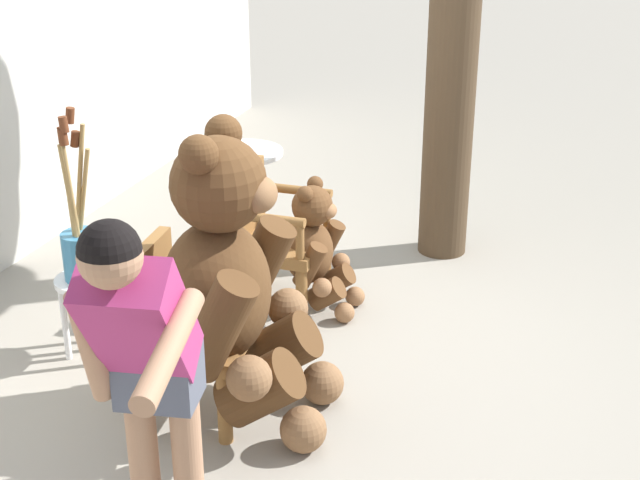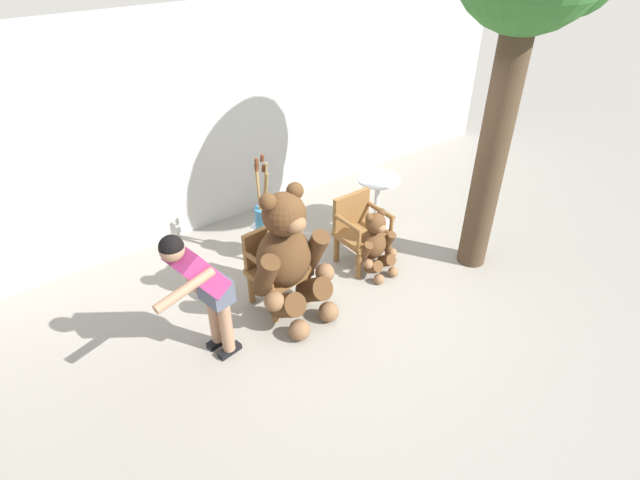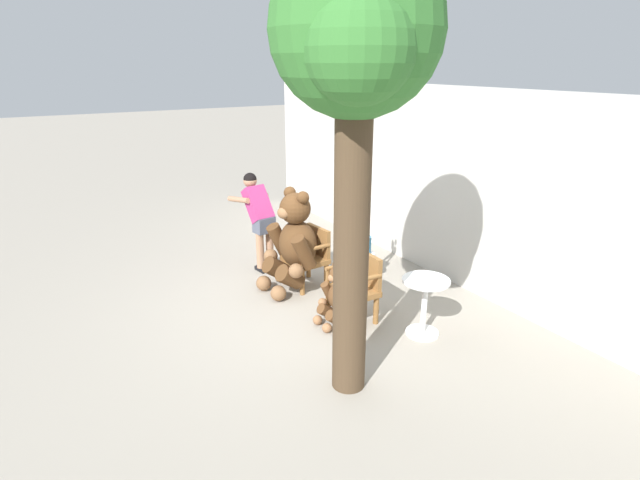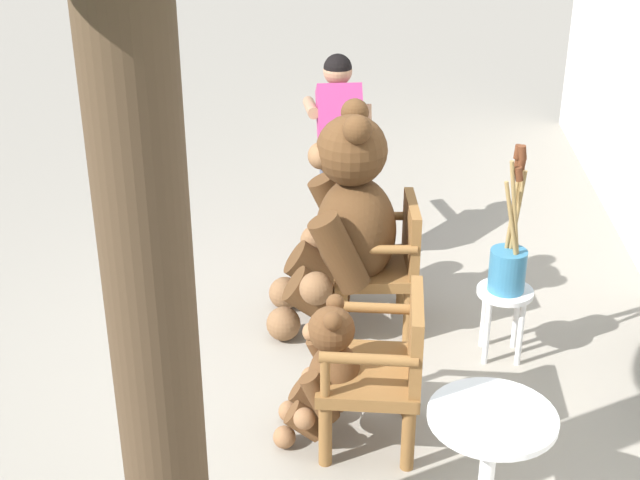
{
  "view_description": "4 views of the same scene",
  "coord_description": "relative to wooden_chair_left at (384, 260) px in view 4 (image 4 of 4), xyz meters",
  "views": [
    {
      "loc": [
        -4.01,
        -1.32,
        2.52
      ],
      "look_at": [
        0.07,
        -0.04,
        0.7
      ],
      "focal_mm": 50.0,
      "sensor_mm": 36.0,
      "label": 1
    },
    {
      "loc": [
        -2.84,
        -3.26,
        3.67
      ],
      "look_at": [
        -0.3,
        0.05,
        0.87
      ],
      "focal_mm": 28.0,
      "sensor_mm": 36.0,
      "label": 2
    },
    {
      "loc": [
        5.26,
        -2.85,
        3.11
      ],
      "look_at": [
        0.03,
        0.25,
        0.93
      ],
      "focal_mm": 28.0,
      "sensor_mm": 36.0,
      "label": 3
    },
    {
      "loc": [
        4.49,
        0.42,
        3.03
      ],
      "look_at": [
        -0.17,
        0.07,
        0.8
      ],
      "focal_mm": 50.0,
      "sensor_mm": 36.0,
      "label": 4
    }
  ],
  "objects": [
    {
      "name": "wooden_chair_left",
      "position": [
        0.0,
        0.0,
        0.0
      ],
      "size": [
        0.6,
        0.57,
        0.86
      ],
      "color": "brown",
      "rests_on": "ground"
    },
    {
      "name": "white_stool",
      "position": [
        0.33,
        0.73,
        -0.11
      ],
      "size": [
        0.34,
        0.34,
        0.46
      ],
      "color": "white",
      "rests_on": "ground"
    },
    {
      "name": "round_side_table",
      "position": [
        1.94,
        0.48,
        -0.01
      ],
      "size": [
        0.56,
        0.56,
        0.72
      ],
      "color": "white",
      "rests_on": "ground"
    },
    {
      "name": "brush_bucket",
      "position": [
        0.33,
        0.73,
        0.2
      ],
      "size": [
        0.22,
        0.22,
        0.93
      ],
      "color": "teal",
      "rests_on": "white_stool"
    },
    {
      "name": "person_visitor",
      "position": [
        -0.96,
        -0.34,
        0.44
      ],
      "size": [
        0.79,
        0.56,
        1.5
      ],
      "color": "black",
      "rests_on": "ground"
    },
    {
      "name": "wooden_chair_right",
      "position": [
        1.21,
        0.0,
        0.0
      ],
      "size": [
        0.57,
        0.53,
        0.86
      ],
      "color": "brown",
      "rests_on": "ground"
    },
    {
      "name": "teddy_bear_small",
      "position": [
        1.21,
        -0.29,
        -0.06
      ],
      "size": [
        0.49,
        0.46,
        0.82
      ],
      "color": "brown",
      "rests_on": "ground"
    },
    {
      "name": "ground_plane",
      "position": [
        0.61,
        -0.44,
        -0.46
      ],
      "size": [
        60.0,
        60.0,
        0.0
      ],
      "primitive_type": "plane",
      "color": "gray"
    },
    {
      "name": "teddy_bear_large",
      "position": [
        0.01,
        -0.26,
        0.26
      ],
      "size": [
        0.89,
        0.87,
        1.48
      ],
      "color": "#4C3019",
      "rests_on": "ground"
    }
  ]
}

